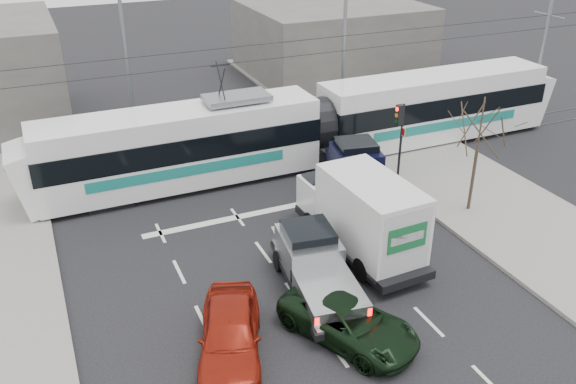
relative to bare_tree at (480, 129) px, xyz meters
name	(u,v)px	position (x,y,z in m)	size (l,w,h in m)	color
ground	(339,284)	(-7.60, -2.50, -3.79)	(120.00, 120.00, 0.00)	black
sidewalk_right	(535,230)	(1.40, -2.50, -3.72)	(6.00, 60.00, 0.15)	gray
rails	(243,173)	(-7.60, 7.50, -3.78)	(60.00, 1.60, 0.03)	#33302D
building_right	(332,39)	(4.40, 21.50, -1.29)	(12.00, 10.00, 5.00)	#66625C
bare_tree	(480,129)	(0.00, 0.00, 0.00)	(2.40, 2.40, 5.00)	#47382B
traffic_signal	(400,125)	(-1.13, 4.00, -1.05)	(0.44, 0.44, 3.60)	black
street_lamp_near	(341,37)	(-0.29, 11.50, 1.32)	(2.38, 0.25, 9.00)	slate
street_lamp_far	(122,50)	(-11.79, 13.50, 1.32)	(2.38, 0.25, 9.00)	slate
catenary	(240,97)	(-7.60, 7.50, 0.09)	(60.00, 0.20, 7.00)	black
tram	(317,125)	(-3.67, 7.48, -1.85)	(26.83, 2.92, 5.47)	white
silver_pickup	(314,264)	(-8.53, -2.36, -2.78)	(2.69, 5.83, 2.04)	black
box_truck	(362,215)	(-5.85, -0.89, -2.19)	(2.52, 6.57, 3.24)	black
navy_pickup	(360,171)	(-3.48, 3.37, -2.66)	(2.99, 5.70, 2.29)	black
green_car	(349,321)	(-8.67, -5.13, -3.16)	(2.10, 4.56, 1.27)	black
red_car	(230,334)	(-12.25, -4.36, -3.02)	(1.81, 4.50, 1.53)	maroon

